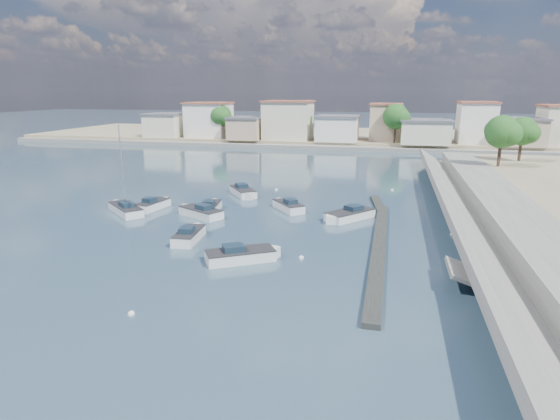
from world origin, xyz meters
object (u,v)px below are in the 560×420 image
motorboat_e (210,208)px  motorboat_g (244,192)px  motorboat_d (348,216)px  motorboat_a (190,235)px  motorboat_h (244,256)px  motorboat_f (287,206)px  sailboat (125,209)px  motorboat_c (199,212)px  motorboat_b (154,205)px

motorboat_e → motorboat_g: (1.09, 7.71, 0.00)m
motorboat_d → motorboat_e: (-13.95, -0.02, 0.00)m
motorboat_a → motorboat_h: (5.84, -3.62, -0.00)m
motorboat_a → motorboat_e: bearing=101.3°
motorboat_f → sailboat: sailboat is taller
motorboat_c → motorboat_f: 9.04m
motorboat_a → motorboat_f: size_ratio=1.10×
motorboat_b → motorboat_e: bearing=3.0°
motorboat_f → motorboat_g: (-6.44, 5.33, 0.00)m
motorboat_b → motorboat_c: (5.79, -1.73, 0.00)m
motorboat_c → motorboat_d: size_ratio=0.99×
motorboat_a → motorboat_g: size_ratio=0.95×
motorboat_c → sailboat: size_ratio=0.57×
motorboat_d → motorboat_e: bearing=-179.9°
motorboat_a → motorboat_d: size_ratio=0.93×
motorboat_a → motorboat_b: (-7.98, 8.90, -0.00)m
motorboat_b → motorboat_d: size_ratio=0.91×
motorboat_d → sailboat: size_ratio=0.58×
motorboat_e → motorboat_g: size_ratio=0.96×
motorboat_d → motorboat_h: (-6.27, -12.86, 0.00)m
motorboat_e → motorboat_a: bearing=-78.7°
motorboat_f → motorboat_g: size_ratio=0.86×
motorboat_b → motorboat_h: same height
motorboat_b → motorboat_e: same height
motorboat_b → sailboat: (-1.98, -2.34, 0.04)m
motorboat_c → motorboat_g: 9.86m
motorboat_d → motorboat_f: 6.84m
motorboat_a → motorboat_f: same height
motorboat_e → motorboat_b: bearing=-177.0°
motorboat_b → motorboat_g: 10.80m
motorboat_a → motorboat_g: 16.94m
motorboat_g → motorboat_h: 21.57m
motorboat_c → sailboat: 7.80m
motorboat_b → motorboat_f: (13.67, 2.70, 0.00)m
motorboat_b → motorboat_h: bearing=-42.2°
motorboat_f → motorboat_h: same height
motorboat_b → motorboat_h: 18.64m
motorboat_g → sailboat: (-9.21, -10.36, 0.04)m
motorboat_c → motorboat_f: size_ratio=1.17×
motorboat_d → motorboat_f: size_ratio=1.19×
motorboat_d → motorboat_h: same height
motorboat_d → motorboat_g: bearing=149.1°
motorboat_g → motorboat_h: bearing=-72.2°
motorboat_b → motorboat_f: bearing=11.2°
motorboat_f → sailboat: bearing=-162.2°
motorboat_f → motorboat_h: (0.15, -15.21, 0.00)m
motorboat_c → motorboat_e: same height
motorboat_b → motorboat_g: (7.22, 8.02, 0.00)m
motorboat_b → motorboat_c: 6.04m
sailboat → motorboat_c: bearing=4.5°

